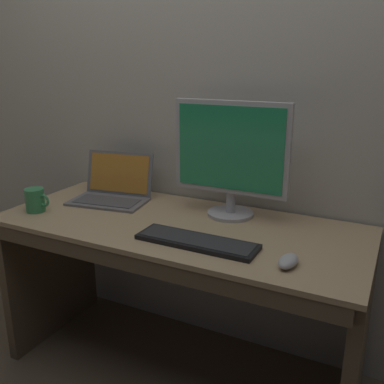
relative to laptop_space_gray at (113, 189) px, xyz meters
The scene contains 7 objects.
ground_plane 0.89m from the laptop_space_gray, 17.28° to the right, with size 14.00×14.00×0.00m, color brown.
desk 0.53m from the laptop_space_gray, 18.68° to the right, with size 1.51×0.64×0.72m.
laptop_space_gray is the anchor object (origin of this frame).
external_monitor 0.62m from the laptop_space_gray, ahead, with size 0.49×0.20×0.48m.
wired_keyboard 0.65m from the laptop_space_gray, 26.25° to the right, with size 0.45×0.14×0.02m.
computer_mouse 0.98m from the laptop_space_gray, 18.72° to the right, with size 0.06×0.11×0.04m, color #B7B7BC.
coffee_mug 0.35m from the laptop_space_gray, 124.98° to the right, with size 0.12×0.08×0.10m.
Camera 1 is at (0.79, -1.44, 1.35)m, focal length 40.17 mm.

